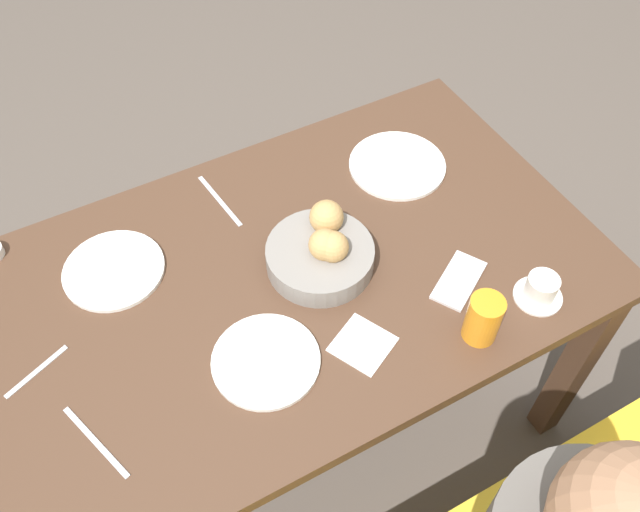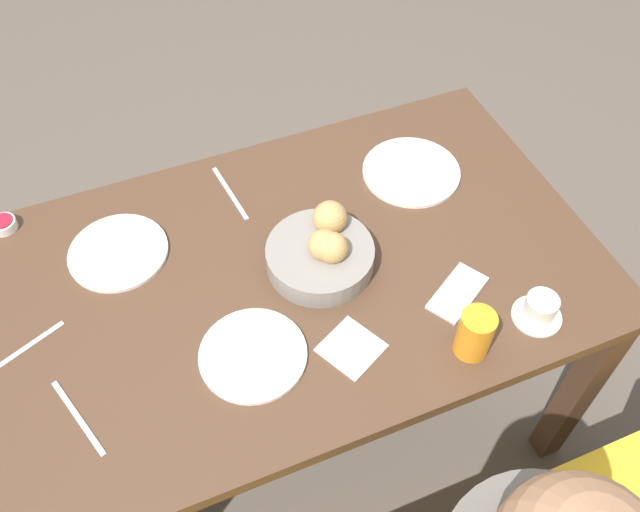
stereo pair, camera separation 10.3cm
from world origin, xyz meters
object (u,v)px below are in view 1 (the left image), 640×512
Objects in this scene: bread_basket at (322,251)px; plate_far_center at (266,361)px; knife_silver at (96,442)px; cell_phone at (459,280)px; plate_near_right at (114,270)px; juice_glass at (483,319)px; plate_near_left at (397,165)px; napkin at (363,344)px; coffee_cup at (541,289)px; fork_silver at (220,201)px; spoon_coffee at (37,371)px.

plate_far_center is (0.22, 0.17, -0.04)m from bread_basket.
knife_silver is (0.35, 0.00, -0.00)m from plate_far_center.
cell_phone is (-0.81, 0.02, 0.00)m from knife_silver.
plate_near_right is at bearing -61.87° from plate_far_center.
juice_glass is (-0.62, 0.52, 0.05)m from plate_near_right.
plate_near_left and plate_near_right have the same top height.
napkin is (0.35, 0.41, -0.00)m from plate_near_left.
plate_near_right is 1.99× the size of juice_glass.
coffee_cup is at bearing 168.78° from napkin.
plate_near_left is 0.38m from cell_phone.
bread_basket is 2.28× the size of coffee_cup.
plate_near_right is 1.14× the size of fork_silver.
bread_basket is at bearing 114.26° from fork_silver.
bread_basket is at bearing -38.88° from cell_phone.
plate_far_center is at bearing 33.01° from plate_near_left.
coffee_cup reaches higher than fork_silver.
bread_basket reaches higher than spoon_coffee.
plate_near_right is 0.27m from spoon_coffee.
plate_near_right is at bearing 16.23° from fork_silver.
napkin is at bearing 132.26° from plate_near_right.
plate_far_center is 0.20m from napkin.
plate_near_left is 0.49m from coffee_cup.
bread_basket is 0.28m from plate_far_center.
knife_silver is at bearing -6.06° from napkin.
fork_silver and spoon_coffee have the same top height.
coffee_cup is 0.17m from cell_phone.
plate_near_left is at bearing -150.44° from bread_basket.
juice_glass is at bearing 76.44° from plate_near_left.
plate_near_right is 1.02× the size of plate_far_center.
knife_silver is 1.35× the size of spoon_coffee.
plate_far_center is 1.12× the size of fork_silver.
plate_near_left is 0.52m from juice_glass.
napkin is at bearing 173.94° from knife_silver.
plate_near_left is 1.24× the size of fork_silver.
bread_basket is 2.13× the size of juice_glass.
cell_phone is at bearing -172.03° from napkin.
plate_far_center is 2.09× the size of coffee_cup.
juice_glass is at bearing 139.73° from plate_near_right.
fork_silver is at bearing -61.96° from juice_glass.
bread_basket is 0.48m from coffee_cup.
plate_near_left is 0.46m from fork_silver.
cell_phone is at bearing -108.60° from juice_glass.
coffee_cup is 0.75× the size of spoon_coffee.
cell_phone is (-0.87, 0.22, 0.00)m from spoon_coffee.
plate_near_left is 1.47× the size of cell_phone.
plate_near_left is at bearing -130.24° from napkin.
napkin is (0.23, -0.09, -0.05)m from juice_glass.
juice_glass reaches higher than knife_silver.
bread_basket is 0.24m from napkin.
cell_phone is at bearing 78.25° from plate_near_left.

